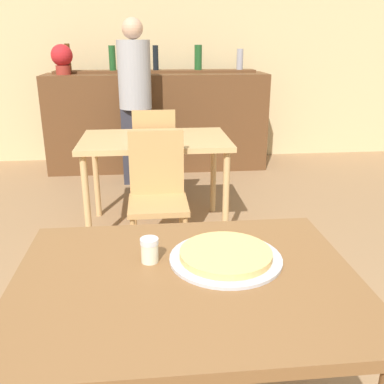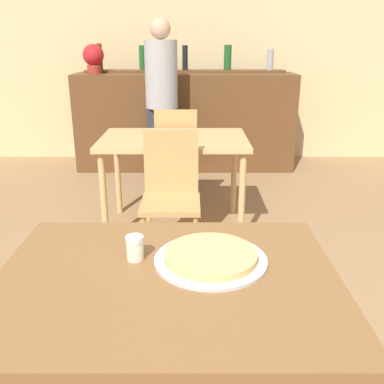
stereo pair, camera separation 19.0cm
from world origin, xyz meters
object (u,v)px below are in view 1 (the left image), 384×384
(chair_far_side_back, at_px, (155,151))
(potted_plant, at_px, (62,58))
(cheese_shaker, at_px, (150,250))
(chair_far_side_front, at_px, (157,190))
(person_standing, at_px, (135,97))
(pizza_tray, at_px, (226,256))

(chair_far_side_back, bearing_deg, potted_plant, -51.64)
(chair_far_side_back, distance_m, cheese_shaker, 2.55)
(chair_far_side_front, height_order, person_standing, person_standing)
(chair_far_side_back, distance_m, pizza_tray, 2.57)
(chair_far_side_front, height_order, potted_plant, potted_plant)
(person_standing, bearing_deg, pizza_tray, -83.24)
(chair_far_side_back, height_order, pizza_tray, chair_far_side_back)
(pizza_tray, distance_m, cheese_shaker, 0.27)
(person_standing, bearing_deg, chair_far_side_front, -84.47)
(chair_far_side_front, xyz_separation_m, chair_far_side_back, (-0.00, 1.10, 0.00))
(pizza_tray, bearing_deg, chair_far_side_front, 98.29)
(chair_far_side_back, height_order, person_standing, person_standing)
(chair_far_side_front, bearing_deg, cheese_shaker, -92.25)
(chair_far_side_back, relative_size, potted_plant, 2.82)
(potted_plant, bearing_deg, cheese_shaker, -76.18)
(pizza_tray, bearing_deg, person_standing, 96.76)
(potted_plant, bearing_deg, pizza_tray, -72.49)
(cheese_shaker, relative_size, person_standing, 0.05)
(pizza_tray, relative_size, potted_plant, 1.22)
(cheese_shaker, bearing_deg, chair_far_side_back, 88.72)
(pizza_tray, relative_size, cheese_shaker, 4.51)
(chair_far_side_back, bearing_deg, chair_far_side_front, 90.00)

